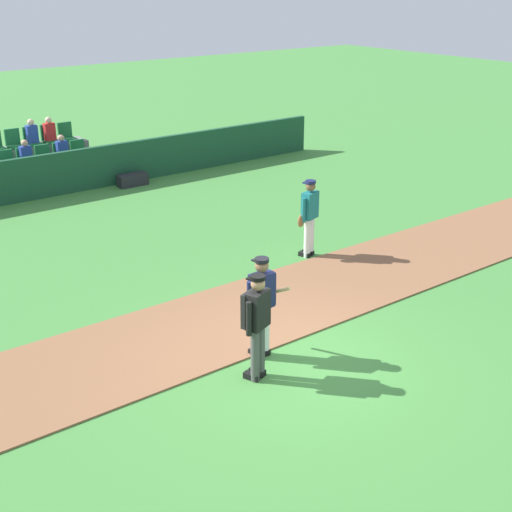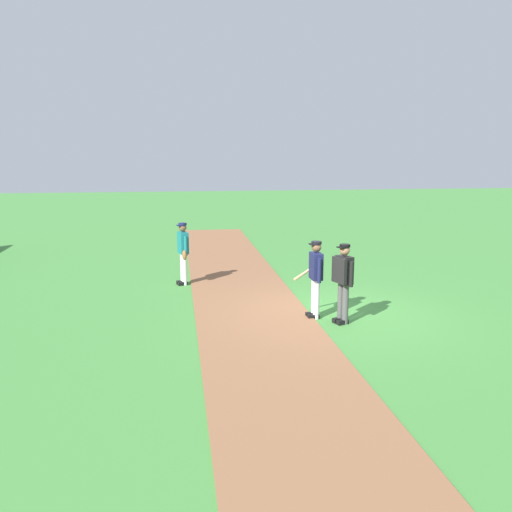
% 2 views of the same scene
% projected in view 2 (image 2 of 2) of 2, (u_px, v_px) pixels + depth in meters
% --- Properties ---
extents(ground_plane, '(80.00, 80.00, 0.00)m').
position_uv_depth(ground_plane, '(333.00, 314.00, 12.50)').
color(ground_plane, '#42843A').
extents(infield_dirt_path, '(28.00, 2.65, 0.03)m').
position_uv_depth(infield_dirt_path, '(254.00, 317.00, 12.23)').
color(infield_dirt_path, brown).
rests_on(infield_dirt_path, ground).
extents(batter_navy_jersey, '(0.70, 0.77, 1.76)m').
position_uv_depth(batter_navy_jersey, '(315.00, 276.00, 12.07)').
color(batter_navy_jersey, white).
rests_on(batter_navy_jersey, ground).
extents(umpire_home_plate, '(0.56, 0.41, 1.76)m').
position_uv_depth(umpire_home_plate, '(343.00, 279.00, 11.67)').
color(umpire_home_plate, '#4C4C4C').
rests_on(umpire_home_plate, ground).
extents(runner_teal_jersey, '(0.67, 0.38, 1.76)m').
position_uv_depth(runner_teal_jersey, '(183.00, 251.00, 15.10)').
color(runner_teal_jersey, white).
rests_on(runner_teal_jersey, ground).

